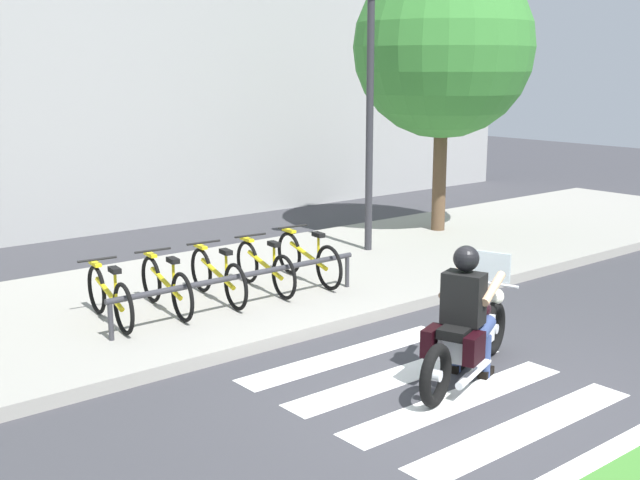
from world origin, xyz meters
TOP-DOWN VIEW (x-y plane):
  - ground_plane at (0.00, 0.00)m, footprint 48.00×48.00m
  - sidewalk at (0.00, 4.48)m, footprint 24.00×4.40m
  - crosswalk_stripe_0 at (-0.19, -1.60)m, footprint 2.80×0.40m
  - crosswalk_stripe_1 at (-0.19, -0.80)m, footprint 2.80×0.40m
  - crosswalk_stripe_2 at (-0.19, 0.00)m, footprint 2.80×0.40m
  - crosswalk_stripe_3 at (-0.19, 0.80)m, footprint 2.80×0.40m
  - crosswalk_stripe_4 at (-0.19, 1.60)m, footprint 2.80×0.40m
  - motorcycle at (0.32, 0.33)m, footprint 2.14×0.97m
  - rider at (0.25, 0.30)m, footprint 0.74×0.67m
  - bicycle_0 at (-1.93, 3.90)m, footprint 0.48×1.56m
  - bicycle_1 at (-1.17, 3.90)m, footprint 0.48×1.59m
  - bicycle_2 at (-0.42, 3.90)m, footprint 0.48×1.61m
  - bicycle_3 at (0.33, 3.90)m, footprint 0.48×1.60m
  - bicycle_4 at (1.09, 3.90)m, footprint 0.48×1.67m
  - bike_rack at (-0.42, 3.35)m, footprint 3.61×0.07m
  - street_lamp at (3.15, 4.88)m, footprint 0.28×0.28m
  - tree_near_rack at (5.30, 5.28)m, footprint 3.25×3.25m

SIDE VIEW (x-z plane):
  - ground_plane at x=0.00m, z-range 0.00..0.00m
  - crosswalk_stripe_0 at x=-0.19m, z-range 0.00..0.01m
  - crosswalk_stripe_1 at x=-0.19m, z-range 0.00..0.01m
  - crosswalk_stripe_2 at x=-0.19m, z-range 0.00..0.01m
  - crosswalk_stripe_3 at x=-0.19m, z-range 0.00..0.01m
  - crosswalk_stripe_4 at x=-0.19m, z-range 0.00..0.01m
  - sidewalk at x=0.00m, z-range 0.00..0.15m
  - motorcycle at x=0.32m, z-range -0.15..1.05m
  - bicycle_3 at x=0.33m, z-range 0.12..0.85m
  - bicycle_2 at x=-0.42m, z-range 0.12..0.85m
  - bicycle_0 at x=-1.93m, z-range 0.12..0.86m
  - bicycle_1 at x=-1.17m, z-range 0.12..0.86m
  - bicycle_4 at x=1.09m, z-range 0.12..0.87m
  - bike_rack at x=-0.42m, z-range 0.32..0.81m
  - rider at x=0.25m, z-range 0.10..1.53m
  - street_lamp at x=3.15m, z-range 0.46..4.92m
  - tree_near_rack at x=5.30m, z-range 0.92..6.03m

